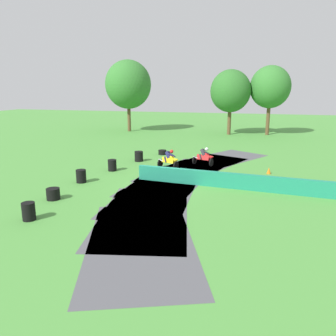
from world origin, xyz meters
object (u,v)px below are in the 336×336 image
(motorcycle_lead_red, at_px, (204,157))
(tire_stack_mid_b, at_px, (112,165))
(motorcycle_chase_yellow, at_px, (170,160))
(tire_stack_mid_a, at_px, (139,156))
(tire_stack_far, at_px, (81,176))
(tire_stack_extra_b, at_px, (29,211))
(tire_stack_extra_a, at_px, (53,194))
(tire_stack_near, at_px, (162,152))
(traffic_cone, at_px, (269,171))

(motorcycle_lead_red, relative_size, tire_stack_mid_b, 2.17)
(motorcycle_chase_yellow, height_order, tire_stack_mid_a, motorcycle_chase_yellow)
(tire_stack_far, relative_size, tire_stack_extra_b, 1.00)
(tire_stack_mid_b, distance_m, tire_stack_extra_b, 9.17)
(motorcycle_chase_yellow, xyz_separation_m, tire_stack_extra_a, (-4.05, -8.30, -0.34))
(tire_stack_mid_b, distance_m, tire_stack_far, 3.28)
(tire_stack_mid_b, bearing_deg, tire_stack_near, 74.95)
(tire_stack_far, bearing_deg, tire_stack_mid_a, 78.87)
(motorcycle_lead_red, relative_size, tire_stack_extra_a, 2.52)
(motorcycle_chase_yellow, xyz_separation_m, tire_stack_extra_b, (-3.44, -10.99, -0.24))
(motorcycle_chase_yellow, xyz_separation_m, tire_stack_mid_b, (-3.69, -1.82, -0.24))
(motorcycle_chase_yellow, height_order, tire_stack_far, motorcycle_chase_yellow)
(motorcycle_chase_yellow, bearing_deg, tire_stack_mid_a, 151.57)
(tire_stack_extra_b, relative_size, traffic_cone, 1.82)
(motorcycle_lead_red, height_order, traffic_cone, motorcycle_lead_red)
(tire_stack_mid_a, bearing_deg, tire_stack_extra_b, -92.16)
(tire_stack_mid_b, bearing_deg, tire_stack_far, -100.37)
(tire_stack_near, relative_size, tire_stack_extra_b, 0.89)
(tire_stack_near, distance_m, tire_stack_extra_a, 13.20)
(tire_stack_extra_a, bearing_deg, tire_stack_extra_b, -77.30)
(tire_stack_mid_a, relative_size, tire_stack_extra_b, 1.00)
(tire_stack_near, height_order, tire_stack_mid_a, tire_stack_mid_a)
(motorcycle_lead_red, relative_size, tire_stack_near, 2.45)
(tire_stack_near, xyz_separation_m, tire_stack_mid_a, (-1.04, -3.12, 0.20))
(tire_stack_extra_a, xyz_separation_m, tire_stack_extra_b, (0.61, -2.69, 0.10))
(tire_stack_extra_b, xyz_separation_m, traffic_cone, (10.37, 11.21, -0.18))
(motorcycle_lead_red, distance_m, tire_stack_extra_b, 13.92)
(tire_stack_mid_a, distance_m, tire_stack_extra_a, 9.97)
(motorcycle_lead_red, bearing_deg, tire_stack_extra_b, -114.25)
(motorcycle_lead_red, xyz_separation_m, tire_stack_extra_b, (-5.72, -12.69, -0.23))
(tire_stack_near, height_order, tire_stack_far, tire_stack_far)
(tire_stack_mid_b, distance_m, traffic_cone, 10.81)
(tire_stack_mid_a, height_order, traffic_cone, tire_stack_mid_a)
(motorcycle_chase_yellow, distance_m, tire_stack_extra_a, 9.24)
(tire_stack_extra_a, distance_m, tire_stack_extra_b, 2.76)
(tire_stack_extra_b, bearing_deg, motorcycle_lead_red, 65.75)
(tire_stack_mid_b, relative_size, traffic_cone, 1.82)
(tire_stack_near, height_order, tire_stack_extra_a, tire_stack_extra_a)
(tire_stack_far, bearing_deg, motorcycle_chase_yellow, 49.73)
(motorcycle_chase_yellow, height_order, tire_stack_mid_b, motorcycle_chase_yellow)
(tire_stack_near, relative_size, tire_stack_far, 0.89)
(tire_stack_mid_a, xyz_separation_m, tire_stack_extra_a, (-1.08, -9.91, -0.10))
(motorcycle_lead_red, xyz_separation_m, motorcycle_chase_yellow, (-2.27, -1.70, 0.01))
(tire_stack_mid_a, distance_m, traffic_cone, 9.99)
(motorcycle_lead_red, distance_m, tire_stack_near, 5.20)
(traffic_cone, bearing_deg, tire_stack_extra_b, -132.76)
(motorcycle_lead_red, height_order, tire_stack_far, motorcycle_lead_red)
(tire_stack_far, xyz_separation_m, tire_stack_extra_a, (0.23, -3.25, -0.10))
(tire_stack_mid_b, height_order, tire_stack_extra_b, same)
(tire_stack_near, relative_size, traffic_cone, 1.61)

